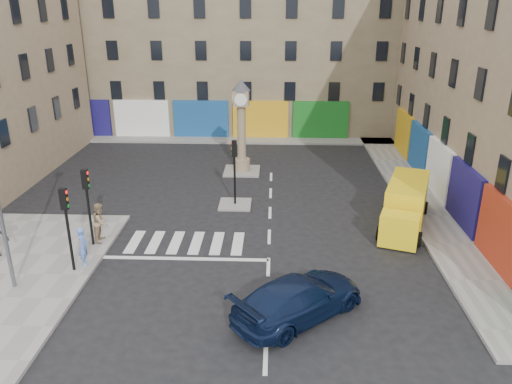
# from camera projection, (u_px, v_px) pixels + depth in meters

# --- Properties ---
(ground) EXTENTS (120.00, 120.00, 0.00)m
(ground) POSITION_uv_depth(u_px,v_px,m) (268.00, 279.00, 20.89)
(ground) COLOR black
(ground) RESTS_ON ground
(sidewalk_right) EXTENTS (2.60, 30.00, 0.15)m
(sidewalk_right) POSITION_uv_depth(u_px,v_px,m) (416.00, 194.00, 29.89)
(sidewalk_right) COLOR gray
(sidewalk_right) RESTS_ON ground
(sidewalk_far) EXTENTS (32.00, 2.40, 0.15)m
(sidewalk_far) POSITION_uv_depth(u_px,v_px,m) (224.00, 139.00, 41.73)
(sidewalk_far) COLOR gray
(sidewalk_far) RESTS_ON ground
(island_near) EXTENTS (1.80, 1.80, 0.12)m
(island_near) POSITION_uv_depth(u_px,v_px,m) (235.00, 204.00, 28.41)
(island_near) COLOR gray
(island_near) RESTS_ON ground
(island_far) EXTENTS (2.40, 2.40, 0.12)m
(island_far) POSITION_uv_depth(u_px,v_px,m) (242.00, 171.00, 34.01)
(island_far) COLOR gray
(island_far) RESTS_ON ground
(building_far) EXTENTS (32.00, 10.00, 17.00)m
(building_far) POSITION_uv_depth(u_px,v_px,m) (229.00, 30.00, 44.13)
(building_far) COLOR #87765A
(building_far) RESTS_ON ground
(traffic_light_left_near) EXTENTS (0.28, 0.22, 3.70)m
(traffic_light_left_near) POSITION_uv_depth(u_px,v_px,m) (66.00, 217.00, 20.44)
(traffic_light_left_near) COLOR black
(traffic_light_left_near) RESTS_ON sidewalk_left
(traffic_light_left_far) EXTENTS (0.28, 0.22, 3.70)m
(traffic_light_left_far) POSITION_uv_depth(u_px,v_px,m) (87.00, 195.00, 22.68)
(traffic_light_left_far) COLOR black
(traffic_light_left_far) RESTS_ON sidewalk_left
(traffic_light_island) EXTENTS (0.28, 0.22, 3.70)m
(traffic_light_island) POSITION_uv_depth(u_px,v_px,m) (234.00, 162.00, 27.50)
(traffic_light_island) COLOR black
(traffic_light_island) RESTS_ON island_near
(clock_pillar) EXTENTS (1.20, 1.20, 6.10)m
(clock_pillar) POSITION_uv_depth(u_px,v_px,m) (241.00, 121.00, 32.76)
(clock_pillar) COLOR #9B8065
(clock_pillar) RESTS_ON island_far
(navy_sedan) EXTENTS (5.49, 5.18, 1.56)m
(navy_sedan) POSITION_uv_depth(u_px,v_px,m) (299.00, 298.00, 18.15)
(navy_sedan) COLOR black
(navy_sedan) RESTS_ON ground
(yellow_van) EXTENTS (3.70, 6.34, 2.21)m
(yellow_van) POSITION_uv_depth(u_px,v_px,m) (406.00, 205.00, 25.61)
(yellow_van) COLOR yellow
(yellow_van) RESTS_ON ground
(pedestrian_blue) EXTENTS (0.53, 0.70, 1.72)m
(pedestrian_blue) POSITION_uv_depth(u_px,v_px,m) (83.00, 246.00, 21.51)
(pedestrian_blue) COLOR #6084DB
(pedestrian_blue) RESTS_ON sidewalk_left
(pedestrian_tan) EXTENTS (0.75, 0.95, 1.91)m
(pedestrian_tan) POSITION_uv_depth(u_px,v_px,m) (100.00, 222.00, 23.60)
(pedestrian_tan) COLOR #9A805F
(pedestrian_tan) RESTS_ON sidewalk_left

